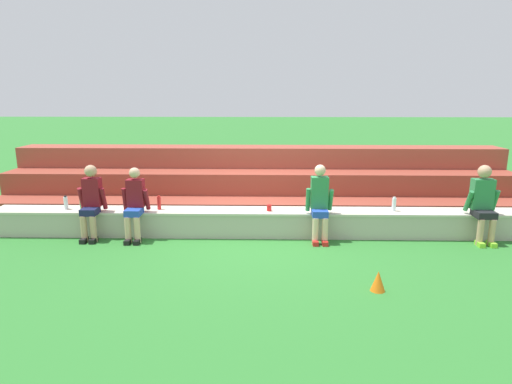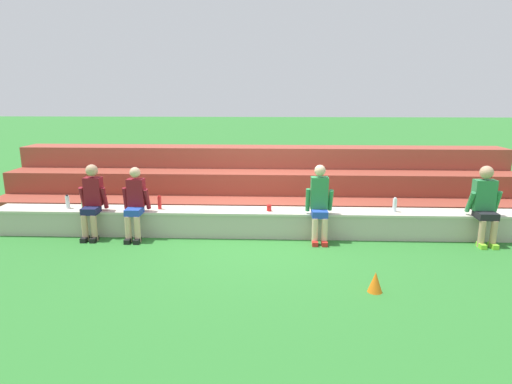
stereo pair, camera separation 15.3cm
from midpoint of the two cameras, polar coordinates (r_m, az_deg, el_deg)
The scene contains 13 objects.
ground_plane at distance 8.01m, azimuth 0.69°, elevation -6.23°, with size 80.00×80.00×0.00m, color #2D752D.
stone_seating_wall at distance 8.18m, azimuth 0.75°, elevation -3.91°, with size 9.95×0.56×0.49m.
brick_bleachers at distance 9.85m, azimuth 1.05°, elevation 0.71°, with size 11.16×2.21×1.39m.
person_far_left at distance 8.46m, azimuth -20.25°, elevation -0.92°, with size 0.49×0.57×1.35m.
person_left_of_center at distance 8.16m, azimuth -15.09°, elevation -1.32°, with size 0.48×0.57×1.31m.
person_center at distance 7.82m, azimuth 8.89°, elevation -1.34°, with size 0.49×0.52×1.38m.
person_right_of_center at distance 8.64m, azimuth 28.34°, elevation -1.25°, with size 0.55×0.56×1.39m.
water_bottle_near_right at distance 8.34m, azimuth -12.05°, elevation -1.34°, with size 0.07×0.07×0.27m.
water_bottle_near_left at distance 8.93m, azimuth -23.07°, elevation -1.20°, with size 0.07×0.07×0.26m.
water_bottle_mid_left at distance 8.40m, azimuth 18.26°, elevation -1.63°, with size 0.08×0.08×0.27m.
water_bottle_center_gap at distance 8.82m, azimuth -21.32°, elevation -1.37°, with size 0.06×0.06×0.21m.
plastic_cup_right_end at distance 8.04m, azimuth 2.27°, elevation -2.11°, with size 0.09×0.09×0.11m, color red.
sports_cone at distance 6.20m, azimuth 16.10°, elevation -11.30°, with size 0.20×0.20×0.28m, color orange.
Camera 2 is at (0.29, -7.56, 2.64)m, focal length 30.44 mm.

